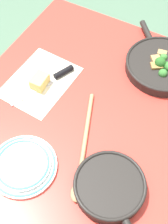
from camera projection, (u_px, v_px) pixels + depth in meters
name	position (u px, v px, depth m)	size (l,w,h in m)	color
ground_plane	(84.00, 188.00, 1.77)	(14.00, 14.00, 0.00)	#51755B
dining_table_red	(84.00, 128.00, 1.21)	(1.06, 0.89, 0.76)	red
skillet_broccoli	(162.00, 65.00, 1.24)	(0.35, 0.32, 0.07)	black
skillet_eggs	(110.00, 187.00, 0.96)	(0.27, 0.30, 0.05)	black
wooden_spoon	(83.00, 155.00, 1.04)	(0.39, 0.17, 0.02)	tan
parchment_sheet	(40.00, 81.00, 1.22)	(0.30, 0.23, 0.00)	silver
grater_knife	(51.00, 79.00, 1.22)	(0.27, 0.14, 0.02)	silver
cheese_block	(40.00, 82.00, 1.19)	(0.07, 0.05, 0.05)	#EACC66
dinner_plate_stack	(23.00, 165.00, 1.01)	(0.22, 0.22, 0.03)	white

